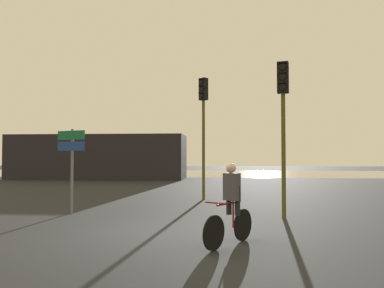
# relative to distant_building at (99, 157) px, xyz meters

# --- Properties ---
(ground_plane) EXTENTS (120.00, 120.00, 0.00)m
(ground_plane) POSITION_rel_distant_building_xyz_m (8.16, -20.33, -1.71)
(ground_plane) COLOR black
(water_strip) EXTENTS (80.00, 16.00, 0.01)m
(water_strip) POSITION_rel_distant_building_xyz_m (8.16, 10.00, -1.70)
(water_strip) COLOR gray
(water_strip) RESTS_ON ground
(distant_building) EXTENTS (13.54, 4.00, 3.41)m
(distant_building) POSITION_rel_distant_building_xyz_m (0.00, 0.00, 0.00)
(distant_building) COLOR black
(distant_building) RESTS_ON ground
(traffic_light_center) EXTENTS (0.41, 0.42, 4.96)m
(traffic_light_center) POSITION_rel_distant_building_xyz_m (8.98, -13.55, 1.71)
(traffic_light_center) COLOR #4C4719
(traffic_light_center) RESTS_ON ground
(traffic_light_near_right) EXTENTS (0.37, 0.39, 4.48)m
(traffic_light_near_right) POSITION_rel_distant_building_xyz_m (11.50, -17.87, 1.40)
(traffic_light_near_right) COLOR #4C4719
(traffic_light_near_right) RESTS_ON ground
(direction_sign_post) EXTENTS (1.03, 0.45, 2.60)m
(direction_sign_post) POSITION_rel_distant_building_xyz_m (5.09, -17.52, 0.09)
(direction_sign_post) COLOR slate
(direction_sign_post) RESTS_ON ground
(cyclist) EXTENTS (0.98, 1.45, 1.62)m
(cyclist) POSITION_rel_distant_building_xyz_m (9.93, -21.26, -0.89)
(cyclist) COLOR black
(cyclist) RESTS_ON ground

